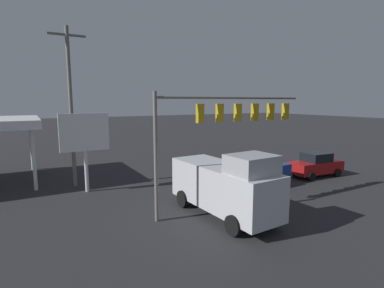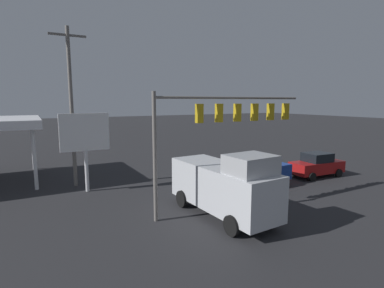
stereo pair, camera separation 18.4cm
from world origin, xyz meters
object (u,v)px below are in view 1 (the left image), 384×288
at_px(pickup_parked, 254,171).
at_px(utility_pole, 71,105).
at_px(sedan_waiting, 316,165).
at_px(price_sign, 85,135).
at_px(delivery_truck, 225,185).
at_px(traffic_signal_assembly, 227,119).

bearing_deg(pickup_parked, utility_pole, -32.10).
xyz_separation_m(utility_pole, sedan_waiting, (-17.41, 6.45, -4.84)).
bearing_deg(utility_pole, sedan_waiting, 159.68).
bearing_deg(utility_pole, pickup_parked, 150.30).
relative_size(utility_pole, price_sign, 2.10).
xyz_separation_m(utility_pole, delivery_truck, (-6.04, 9.81, -4.10)).
bearing_deg(utility_pole, traffic_signal_assembly, 128.95).
relative_size(traffic_signal_assembly, delivery_truck, 1.39).
bearing_deg(price_sign, delivery_truck, 124.45).
xyz_separation_m(traffic_signal_assembly, delivery_truck, (0.94, 1.17, -3.37)).
height_order(price_sign, delivery_truck, price_sign).
height_order(traffic_signal_assembly, price_sign, traffic_signal_assembly).
height_order(delivery_truck, pickup_parked, delivery_truck).
xyz_separation_m(traffic_signal_assembly, utility_pole, (6.98, -8.64, 0.72)).
bearing_deg(utility_pole, price_sign, 106.31).
distance_m(traffic_signal_assembly, delivery_truck, 3.69).
relative_size(traffic_signal_assembly, sedan_waiting, 2.14).
bearing_deg(delivery_truck, sedan_waiting, 102.90).
xyz_separation_m(traffic_signal_assembly, price_sign, (6.47, -6.90, -1.25)).
distance_m(price_sign, sedan_waiting, 17.78).
xyz_separation_m(pickup_parked, sedan_waiting, (-6.37, 0.15, -0.16)).
height_order(traffic_signal_assembly, pickup_parked, traffic_signal_assembly).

